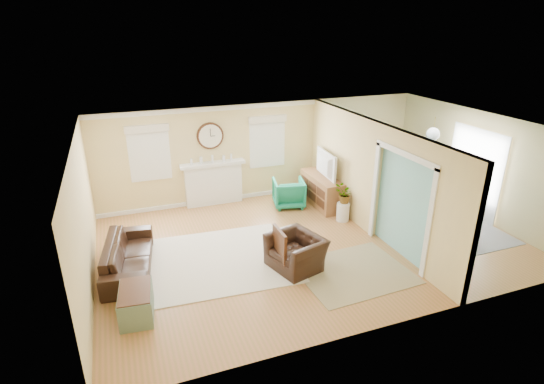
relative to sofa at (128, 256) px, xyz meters
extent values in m
plane|color=olive|center=(3.84, -0.22, -0.31)|extent=(9.00, 9.00, 0.00)
cube|color=#ECD286|center=(3.84, 2.78, 0.99)|extent=(9.00, 0.02, 2.60)
cube|color=#ECD286|center=(3.84, -3.22, 0.99)|extent=(9.00, 0.02, 2.60)
cube|color=#ECD286|center=(-0.66, -0.22, 0.99)|extent=(0.02, 6.00, 2.60)
cube|color=#ECD286|center=(8.34, -0.22, 0.99)|extent=(0.02, 6.00, 2.60)
cube|color=white|center=(3.84, -0.22, 2.29)|extent=(9.00, 6.00, 0.02)
cube|color=#ECD286|center=(5.34, 1.18, 0.99)|extent=(0.12, 3.20, 2.60)
cube|color=#ECD286|center=(5.34, -2.72, 0.99)|extent=(0.12, 1.00, 2.60)
cube|color=#ECD286|center=(5.34, -1.32, 2.09)|extent=(0.12, 1.80, 0.40)
cube|color=white|center=(5.27, -0.42, 0.79)|extent=(0.04, 0.12, 2.20)
cube|color=white|center=(5.27, -2.22, 0.79)|extent=(0.04, 0.12, 2.20)
cube|color=white|center=(5.27, -1.32, 1.89)|extent=(0.04, 1.92, 0.12)
cube|color=#78CFCF|center=(5.41, -0.22, 0.99)|extent=(0.02, 6.00, 2.60)
cube|color=white|center=(2.34, 2.66, 0.24)|extent=(1.50, 0.24, 1.10)
cube|color=white|center=(2.34, 2.63, 0.82)|extent=(1.70, 0.30, 0.08)
cube|color=black|center=(2.34, 2.76, 0.19)|extent=(0.85, 0.02, 0.75)
cube|color=gold|center=(2.34, 2.65, 0.11)|extent=(0.85, 0.02, 0.62)
cylinder|color=#452615|center=(2.34, 2.75, 1.54)|extent=(0.70, 0.06, 0.70)
cylinder|color=silver|center=(2.34, 2.71, 1.54)|extent=(0.60, 0.01, 0.60)
cube|color=black|center=(2.34, 2.71, 1.64)|extent=(0.02, 0.01, 0.20)
cube|color=black|center=(2.40, 2.71, 1.54)|extent=(0.12, 0.01, 0.02)
cube|color=white|center=(0.79, 2.76, 1.24)|extent=(0.90, 0.03, 1.30)
cube|color=white|center=(0.79, 2.73, 1.24)|extent=(1.00, 0.04, 1.40)
cube|color=beige|center=(0.79, 2.69, 1.87)|extent=(1.05, 0.10, 0.18)
cube|color=white|center=(3.89, 2.76, 1.24)|extent=(0.90, 0.03, 1.30)
cube|color=white|center=(3.89, 2.73, 1.24)|extent=(1.00, 0.04, 1.40)
cube|color=beige|center=(3.89, 2.69, 1.87)|extent=(1.05, 0.10, 0.18)
cube|color=white|center=(8.31, -0.22, 0.79)|extent=(0.03, 1.60, 2.10)
cube|color=white|center=(8.28, -0.22, 0.79)|extent=(0.03, 1.70, 2.20)
cylinder|color=gold|center=(6.84, -0.22, 2.14)|extent=(0.02, 0.02, 0.30)
sphere|color=white|center=(6.84, -0.22, 1.89)|extent=(0.30, 0.30, 0.30)
cube|color=beige|center=(1.75, -0.28, -0.30)|extent=(3.15, 2.78, 0.02)
cube|color=tan|center=(4.10, -1.65, -0.31)|extent=(2.19, 1.83, 0.01)
cube|color=gray|center=(7.00, -0.41, -0.31)|extent=(2.56, 3.20, 0.01)
imported|color=black|center=(0.00, 0.00, 0.00)|extent=(1.12, 2.23, 0.62)
imported|color=black|center=(3.12, -1.06, 0.02)|extent=(1.15, 1.24, 0.67)
imported|color=#137F5D|center=(4.16, 1.81, 0.05)|extent=(0.94, 0.96, 0.73)
cube|color=gray|center=(0.04, -1.53, -0.07)|extent=(0.61, 0.91, 0.48)
cube|color=#452615|center=(0.04, -1.53, 0.18)|extent=(0.58, 0.87, 0.02)
cube|color=#8B5F3E|center=(5.01, 1.58, 0.09)|extent=(0.54, 1.61, 0.80)
cube|color=#452615|center=(4.74, 1.10, 0.24)|extent=(0.01, 0.43, 0.22)
cube|color=#452615|center=(4.74, 1.10, -0.03)|extent=(0.01, 0.43, 0.22)
cube|color=#452615|center=(4.74, 1.58, 0.24)|extent=(0.01, 0.43, 0.22)
cube|color=#452615|center=(4.74, 1.58, -0.03)|extent=(0.01, 0.43, 0.22)
cube|color=#452615|center=(4.74, 2.07, 0.24)|extent=(0.01, 0.43, 0.22)
cube|color=#452615|center=(4.74, 2.07, -0.03)|extent=(0.01, 0.43, 0.22)
imported|color=black|center=(4.99, 1.58, 0.82)|extent=(0.24, 1.17, 0.67)
cylinder|color=white|center=(5.06, 0.50, -0.08)|extent=(0.31, 0.31, 0.46)
imported|color=#337F33|center=(5.06, 0.50, 0.38)|extent=(0.44, 0.39, 0.47)
imported|color=#452615|center=(7.00, -0.41, 0.03)|extent=(1.20, 1.99, 0.68)
cube|color=gray|center=(7.06, 0.72, 0.14)|extent=(0.51, 0.51, 0.05)
cube|color=gray|center=(7.06, 0.72, 0.40)|extent=(0.42, 0.15, 0.51)
cylinder|color=black|center=(7.19, 0.93, -0.10)|extent=(0.03, 0.03, 0.42)
cylinder|color=black|center=(7.27, 0.59, -0.10)|extent=(0.03, 0.03, 0.42)
cylinder|color=black|center=(6.86, 0.85, -0.10)|extent=(0.03, 0.03, 0.42)
cylinder|color=black|center=(6.94, 0.51, -0.10)|extent=(0.03, 0.03, 0.42)
cube|color=gray|center=(6.93, -1.46, 0.14)|extent=(0.47, 0.47, 0.05)
cube|color=gray|center=(6.93, -1.46, 0.39)|extent=(0.43, 0.11, 0.50)
cylinder|color=black|center=(6.79, -1.65, -0.10)|extent=(0.03, 0.03, 0.42)
cylinder|color=black|center=(6.74, -1.31, -0.10)|extent=(0.03, 0.03, 0.42)
cylinder|color=black|center=(7.13, -1.61, -0.10)|extent=(0.03, 0.03, 0.42)
cylinder|color=black|center=(7.08, -1.27, -0.10)|extent=(0.03, 0.03, 0.42)
cube|color=white|center=(6.40, -0.49, 0.14)|extent=(0.51, 0.51, 0.05)
cube|color=white|center=(6.40, -0.49, 0.38)|extent=(0.16, 0.42, 0.50)
cylinder|color=black|center=(6.20, -0.37, -0.10)|extent=(0.03, 0.03, 0.42)
cylinder|color=black|center=(6.52, -0.28, -0.10)|extent=(0.03, 0.03, 0.42)
cylinder|color=black|center=(6.29, -0.70, -0.10)|extent=(0.03, 0.03, 0.42)
cylinder|color=black|center=(6.61, -0.61, -0.10)|extent=(0.03, 0.03, 0.42)
cube|color=gray|center=(7.56, -0.46, 0.14)|extent=(0.43, 0.43, 0.05)
cube|color=gray|center=(7.56, -0.46, 0.39)|extent=(0.06, 0.42, 0.50)
cylinder|color=black|center=(7.73, -0.62, -0.10)|extent=(0.03, 0.03, 0.42)
cylinder|color=black|center=(7.39, -0.63, -0.10)|extent=(0.03, 0.03, 0.42)
cylinder|color=black|center=(7.72, -0.28, -0.10)|extent=(0.03, 0.03, 0.42)
cylinder|color=black|center=(7.38, -0.29, -0.10)|extent=(0.03, 0.03, 0.42)
camera|label=1|loc=(0.11, -7.77, 4.25)|focal=28.00mm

